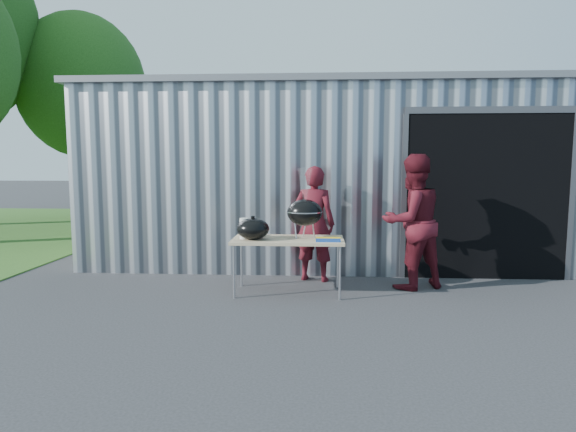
# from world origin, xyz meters

# --- Properties ---
(ground) EXTENTS (80.00, 80.00, 0.00)m
(ground) POSITION_xyz_m (0.00, 0.00, 0.00)
(ground) COLOR #2C2C2F
(building) EXTENTS (8.20, 6.20, 3.10)m
(building) POSITION_xyz_m (0.92, 4.59, 1.54)
(building) COLOR silver
(building) RESTS_ON ground
(tree_far) EXTENTS (3.80, 3.80, 6.30)m
(tree_far) POSITION_xyz_m (-6.50, 9.00, 4.10)
(tree_far) COLOR #442D19
(tree_far) RESTS_ON ground
(folding_table) EXTENTS (1.50, 0.75, 0.75)m
(folding_table) POSITION_xyz_m (0.35, 0.71, 0.71)
(folding_table) COLOR tan
(folding_table) RESTS_ON ground
(kettle_grill) EXTENTS (0.49, 0.49, 0.95)m
(kettle_grill) POSITION_xyz_m (0.57, 0.78, 1.16)
(kettle_grill) COLOR black
(kettle_grill) RESTS_ON folding_table
(grill_lid) EXTENTS (0.44, 0.44, 0.32)m
(grill_lid) POSITION_xyz_m (-0.12, 0.61, 0.89)
(grill_lid) COLOR black
(grill_lid) RESTS_ON folding_table
(paper_towels) EXTENTS (0.12, 0.12, 0.28)m
(paper_towels) POSITION_xyz_m (-0.24, 0.66, 0.89)
(paper_towels) COLOR white
(paper_towels) RESTS_ON folding_table
(white_tub) EXTENTS (0.20, 0.15, 0.10)m
(white_tub) POSITION_xyz_m (-0.20, 0.88, 0.80)
(white_tub) COLOR white
(white_tub) RESTS_ON folding_table
(foil_box) EXTENTS (0.32, 0.06, 0.06)m
(foil_box) POSITION_xyz_m (0.88, 0.46, 0.78)
(foil_box) COLOR #173E96
(foil_box) RESTS_ON folding_table
(person_cook) EXTENTS (0.71, 0.55, 1.73)m
(person_cook) POSITION_xyz_m (0.70, 1.43, 0.86)
(person_cook) COLOR #51111B
(person_cook) RESTS_ON ground
(person_bystander) EXTENTS (1.14, 1.04, 1.89)m
(person_bystander) POSITION_xyz_m (2.07, 1.07, 0.95)
(person_bystander) COLOR #51111B
(person_bystander) RESTS_ON ground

